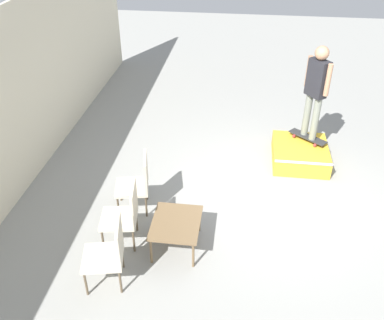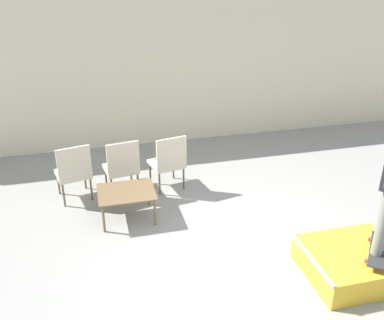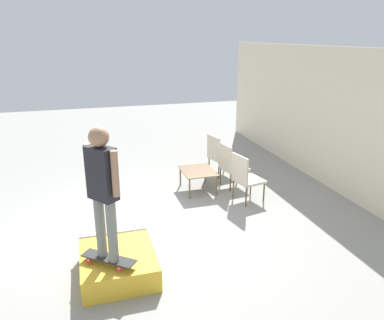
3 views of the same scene
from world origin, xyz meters
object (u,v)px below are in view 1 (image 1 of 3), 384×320
skateboard_on_ramp (308,137)px  patio_chair_right (138,181)px  skate_ramp_box (300,154)px  coffee_table (176,225)px  patio_chair_left (110,251)px  patio_chair_center (125,213)px  person_skater (316,86)px

skateboard_on_ramp → patio_chair_right: bearing=74.2°
skate_ramp_box → coffee_table: coffee_table is taller
patio_chair_left → patio_chair_center: same height
person_skater → patio_chair_left: 4.64m
skateboard_on_ramp → coffee_table: (-2.79, 2.11, -0.01)m
person_skater → patio_chair_center: person_skater is taller
skateboard_on_ramp → person_skater: size_ratio=0.40×
skate_ramp_box → patio_chair_right: size_ratio=1.18×
coffee_table → skate_ramp_box: bearing=-37.7°
patio_chair_left → patio_chair_center: 0.76m
coffee_table → patio_chair_left: patio_chair_left is taller
skate_ramp_box → patio_chair_left: bearing=140.6°
coffee_table → skateboard_on_ramp: bearing=-37.1°
patio_chair_right → coffee_table: bearing=31.6°
skate_ramp_box → skateboard_on_ramp: bearing=-29.9°
skate_ramp_box → skateboard_on_ramp: size_ratio=1.64×
patio_chair_left → patio_chair_right: bearing=167.9°
patio_chair_left → patio_chair_center: (0.76, -0.00, 0.00)m
skateboard_on_ramp → patio_chair_center: bearing=83.4°
patio_chair_center → patio_chair_right: (0.78, 0.00, 0.00)m
skateboard_on_ramp → patio_chair_center: size_ratio=0.72×
skate_ramp_box → coffee_table: 3.24m
patio_chair_center → skate_ramp_box: bearing=124.5°
skate_ramp_box → patio_chair_center: bearing=133.1°
coffee_table → person_skater: bearing=-37.1°
coffee_table → patio_chair_right: bearing=43.2°
skateboard_on_ramp → person_skater: (-0.00, -0.00, 1.06)m
coffee_table → patio_chair_left: 1.06m
skate_ramp_box → person_skater: person_skater is taller
patio_chair_center → patio_chair_right: same height
skate_ramp_box → patio_chair_center: 3.74m
skateboard_on_ramp → skate_ramp_box: bearing=99.3°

